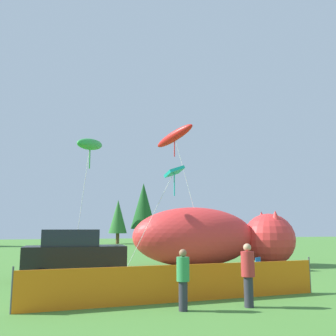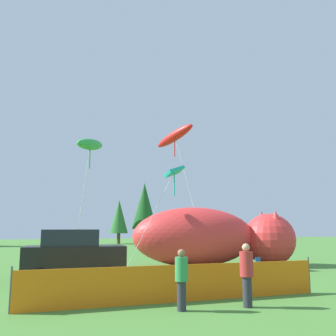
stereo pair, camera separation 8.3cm
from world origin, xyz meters
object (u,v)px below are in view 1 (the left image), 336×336
at_px(spectator_in_red_shirt, 183,277).
at_px(kite_green_fish, 90,145).
at_px(spectator_in_black_shirt, 248,272).
at_px(inflatable_cat, 211,239).
at_px(kite_teal_diamond, 174,173).
at_px(kite_red_lizard, 174,136).
at_px(folding_chair, 261,267).
at_px(parked_car, 74,255).

distance_m(spectator_in_red_shirt, kite_green_fish, 11.60).
bearing_deg(spectator_in_black_shirt, inflatable_cat, 71.86).
relative_size(kite_teal_diamond, kite_red_lizard, 0.64).
bearing_deg(kite_teal_diamond, kite_red_lizard, 71.16).
height_order(folding_chair, inflatable_cat, inflatable_cat).
bearing_deg(kite_teal_diamond, inflatable_cat, 20.60).
distance_m(kite_teal_diamond, kite_red_lizard, 3.98).
bearing_deg(kite_teal_diamond, spectator_in_red_shirt, -106.39).
relative_size(inflatable_cat, kite_green_fish, 1.35).
bearing_deg(inflatable_cat, kite_teal_diamond, -149.20).
distance_m(folding_chair, spectator_in_red_shirt, 7.05).
height_order(folding_chair, kite_teal_diamond, kite_teal_diamond).
distance_m(spectator_in_black_shirt, kite_red_lizard, 13.94).
xyz_separation_m(inflatable_cat, kite_teal_diamond, (-2.53, -0.95, 3.52)).
xyz_separation_m(parked_car, kite_red_lizard, (6.10, 5.06, 6.76)).
distance_m(parked_car, kite_red_lizard, 10.41).
height_order(parked_car, inflatable_cat, inflatable_cat).
distance_m(spectator_in_red_shirt, kite_teal_diamond, 10.45).
height_order(spectator_in_black_shirt, kite_green_fish, kite_green_fish).
relative_size(parked_car, spectator_in_red_shirt, 2.66).
height_order(spectator_in_red_shirt, kite_green_fish, kite_green_fish).
bearing_deg(spectator_in_black_shirt, folding_chair, 55.87).
xyz_separation_m(kite_green_fish, kite_red_lizard, (5.32, 1.93, 1.28)).
bearing_deg(kite_green_fish, parked_car, -103.97).
relative_size(inflatable_cat, kite_red_lizard, 1.11).
height_order(kite_teal_diamond, kite_red_lizard, kite_red_lizard).
xyz_separation_m(spectator_in_black_shirt, kite_red_lizard, (1.76, 12.03, 6.83)).
relative_size(spectator_in_red_shirt, kite_green_fish, 0.23).
distance_m(parked_car, spectator_in_red_shirt, 7.30).
xyz_separation_m(parked_car, inflatable_cat, (7.69, 3.28, 0.50)).
relative_size(spectator_in_black_shirt, kite_teal_diamond, 0.32).
relative_size(folding_chair, inflatable_cat, 0.09).
bearing_deg(kite_red_lizard, kite_teal_diamond, -108.84).
bearing_deg(kite_red_lizard, kite_green_fish, -160.10).
bearing_deg(kite_red_lizard, folding_chair, -77.86).
bearing_deg(parked_car, folding_chair, -12.78).
relative_size(spectator_in_black_shirt, spectator_in_red_shirt, 1.08).
bearing_deg(spectator_in_red_shirt, inflatable_cat, 62.72).
distance_m(parked_car, folding_chair, 7.94).
relative_size(folding_chair, spectator_in_black_shirt, 0.52).
relative_size(inflatable_cat, kite_teal_diamond, 1.74).
height_order(inflatable_cat, spectator_in_black_shirt, inflatable_cat).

